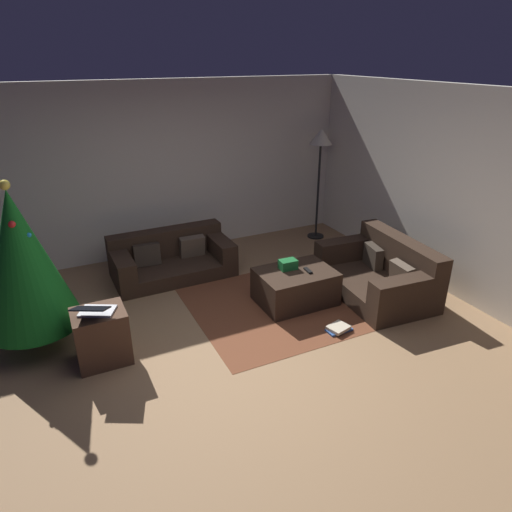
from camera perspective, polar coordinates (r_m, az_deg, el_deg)
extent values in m
plane|color=#93704C|center=(4.94, -2.05, -12.38)|extent=(6.40, 6.40, 0.00)
cube|color=silver|center=(7.16, -12.66, 10.32)|extent=(6.40, 0.12, 2.60)
cube|color=silver|center=(6.18, 25.58, 6.39)|extent=(0.12, 6.40, 2.60)
cube|color=#332319|center=(6.62, -10.25, -1.64)|extent=(1.67, 0.88, 0.20)
cube|color=#332319|center=(6.77, -11.21, 1.69)|extent=(1.66, 0.26, 0.40)
cube|color=#332319|center=(6.74, -4.65, 1.30)|extent=(0.25, 0.86, 0.26)
cube|color=#332319|center=(6.39, -16.45, -0.96)|extent=(0.25, 0.86, 0.26)
cube|color=brown|center=(6.70, -7.98, 1.20)|extent=(0.36, 0.17, 0.31)
cube|color=#372D24|center=(6.54, -13.45, 0.16)|extent=(0.37, 0.18, 0.31)
cube|color=#332319|center=(6.23, 14.46, -3.60)|extent=(1.10, 1.61, 0.24)
cube|color=#332319|center=(6.29, 17.59, 0.01)|extent=(0.36, 1.56, 0.50)
cube|color=#332319|center=(5.66, 18.48, -3.98)|extent=(1.00, 0.32, 0.30)
cube|color=#332319|center=(6.60, 11.50, 0.88)|extent=(1.00, 0.32, 0.30)
cube|color=brown|center=(6.00, 17.75, -2.27)|extent=(0.18, 0.37, 0.31)
cube|color=#372D24|center=(6.43, 14.42, -0.02)|extent=(0.20, 0.38, 0.30)
cube|color=#332319|center=(5.82, 4.93, -3.81)|extent=(0.94, 0.69, 0.43)
cube|color=#19662D|center=(5.75, 4.02, -1.06)|extent=(0.22, 0.16, 0.12)
cube|color=black|center=(5.73, 6.51, -1.81)|extent=(0.06, 0.16, 0.02)
cylinder|color=brown|center=(5.56, -25.49, -8.75)|extent=(0.10, 0.10, 0.28)
cone|color=#14681E|center=(5.17, -27.20, -0.49)|extent=(0.98, 0.98, 1.48)
sphere|color=#CC33BF|center=(5.08, -29.35, 2.55)|extent=(0.06, 0.06, 0.06)
sphere|color=#2699E5|center=(4.98, -26.52, 2.36)|extent=(0.05, 0.05, 0.05)
sphere|color=red|center=(4.94, -28.19, 3.51)|extent=(0.07, 0.07, 0.07)
sphere|color=#F2D84C|center=(4.94, -28.91, 7.78)|extent=(0.10, 0.10, 0.10)
cube|color=#4C3323|center=(4.98, -18.73, -9.47)|extent=(0.52, 0.44, 0.58)
cube|color=silver|center=(4.83, -19.20, -6.51)|extent=(0.40, 0.35, 0.02)
cube|color=black|center=(4.65, -20.00, -6.20)|extent=(0.40, 0.35, 0.09)
cube|color=#2D5193|center=(5.41, 10.32, -9.07)|extent=(0.30, 0.16, 0.03)
cube|color=beige|center=(5.39, 10.26, -8.79)|extent=(0.27, 0.25, 0.04)
cylinder|color=black|center=(8.02, 7.44, 2.50)|extent=(0.28, 0.28, 0.02)
cylinder|color=black|center=(7.76, 7.75, 7.89)|extent=(0.04, 0.04, 1.59)
cone|color=beige|center=(7.56, 8.15, 14.57)|extent=(0.36, 0.36, 0.24)
cube|color=brown|center=(5.93, 4.86, -5.65)|extent=(2.60, 2.00, 0.01)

